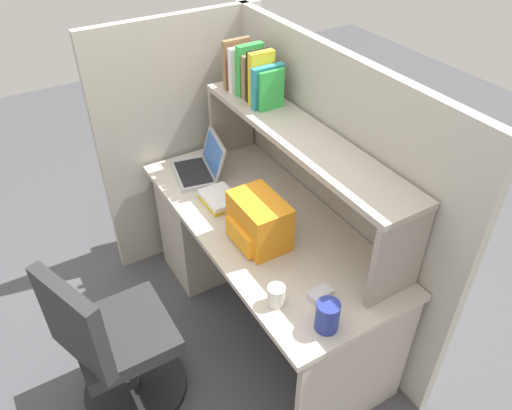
{
  "coord_description": "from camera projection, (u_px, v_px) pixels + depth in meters",
  "views": [
    {
      "loc": [
        1.65,
        -1.04,
        2.33
      ],
      "look_at": [
        0.0,
        -0.05,
        0.85
      ],
      "focal_mm": 34.72,
      "sensor_mm": 36.0,
      "label": 1
    }
  ],
  "objects": [
    {
      "name": "ground_plane",
      "position": [
        263.0,
        315.0,
        2.96
      ],
      "size": [
        8.0,
        8.0,
        0.0
      ],
      "primitive_type": "plane",
      "color": "#4C4C51"
    },
    {
      "name": "desk",
      "position": [
        230.0,
        227.0,
        2.98
      ],
      "size": [
        1.6,
        0.7,
        0.73
      ],
      "color": "beige",
      "rests_on": "ground_plane"
    },
    {
      "name": "cubicle_partition_rear",
      "position": [
        325.0,
        191.0,
        2.65
      ],
      "size": [
        1.84,
        0.05,
        1.55
      ],
      "primitive_type": "cube",
      "color": "#B2ADA0",
      "rests_on": "ground_plane"
    },
    {
      "name": "cubicle_partition_left",
      "position": [
        185.0,
        143.0,
        3.05
      ],
      "size": [
        0.05,
        1.06,
        1.55
      ],
      "primitive_type": "cube",
      "color": "#B2ADA0",
      "rests_on": "ground_plane"
    },
    {
      "name": "overhead_hutch",
      "position": [
        300.0,
        151.0,
        2.39
      ],
      "size": [
        1.44,
        0.28,
        0.45
      ],
      "color": "gray",
      "rests_on": "desk"
    },
    {
      "name": "reference_books_on_shelf",
      "position": [
        253.0,
        75.0,
        2.56
      ],
      "size": [
        0.35,
        0.19,
        0.28
      ],
      "color": "olive",
      "rests_on": "overhead_hutch"
    },
    {
      "name": "laptop",
      "position": [
        202.0,
        166.0,
        2.83
      ],
      "size": [
        0.36,
        0.32,
        0.22
      ],
      "color": "#B7BABF",
      "rests_on": "desk"
    },
    {
      "name": "backpack",
      "position": [
        258.0,
        222.0,
        2.33
      ],
      "size": [
        0.3,
        0.22,
        0.24
      ],
      "color": "orange",
      "rests_on": "desk"
    },
    {
      "name": "computer_mouse",
      "position": [
        320.0,
        294.0,
        2.1
      ],
      "size": [
        0.07,
        0.11,
        0.03
      ],
      "primitive_type": "cube",
      "rotation": [
        0.0,
        0.0,
        0.09
      ],
      "color": "silver",
      "rests_on": "desk"
    },
    {
      "name": "paper_cup",
      "position": [
        276.0,
        295.0,
        2.06
      ],
      "size": [
        0.08,
        0.08,
        0.09
      ],
      "primitive_type": "cylinder",
      "color": "white",
      "rests_on": "desk"
    },
    {
      "name": "snack_canister",
      "position": [
        327.0,
        316.0,
        1.94
      ],
      "size": [
        0.1,
        0.1,
        0.14
      ],
      "primitive_type": "cylinder",
      "color": "navy",
      "rests_on": "desk"
    },
    {
      "name": "desk_book_stack",
      "position": [
        219.0,
        199.0,
        2.62
      ],
      "size": [
        0.21,
        0.16,
        0.05
      ],
      "color": "yellow",
      "rests_on": "desk"
    },
    {
      "name": "office_chair",
      "position": [
        115.0,
        349.0,
        2.3
      ],
      "size": [
        0.53,
        0.54,
        0.93
      ],
      "rotation": [
        0.0,
        0.0,
        3.49
      ],
      "color": "black",
      "rests_on": "ground_plane"
    }
  ]
}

